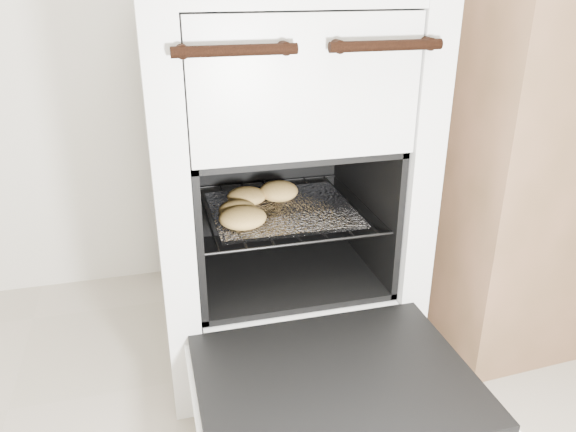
# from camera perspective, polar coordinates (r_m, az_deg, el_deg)

# --- Properties ---
(stove) EXTENTS (0.54, 0.60, 0.83)m
(stove) POSITION_cam_1_polar(r_m,az_deg,el_deg) (1.29, -1.49, 4.10)
(stove) COLOR silver
(stove) RESTS_ON ground
(oven_door) EXTENTS (0.49, 0.38, 0.03)m
(oven_door) POSITION_cam_1_polar(r_m,az_deg,el_deg) (1.01, 4.85, -16.65)
(oven_door) COLOR black
(oven_door) RESTS_ON stove
(oven_rack) EXTENTS (0.39, 0.38, 0.01)m
(oven_rack) POSITION_cam_1_polar(r_m,az_deg,el_deg) (1.25, -0.83, 0.74)
(oven_rack) COLOR black
(oven_rack) RESTS_ON stove
(foil_sheet) EXTENTS (0.31, 0.27, 0.01)m
(foil_sheet) POSITION_cam_1_polar(r_m,az_deg,el_deg) (1.23, -0.63, 0.66)
(foil_sheet) COLOR white
(foil_sheet) RESTS_ON oven_rack
(baked_rolls) EXTENTS (0.22, 0.24, 0.04)m
(baked_rolls) POSITION_cam_1_polar(r_m,az_deg,el_deg) (1.21, -3.58, 1.29)
(baked_rolls) COLOR tan
(baked_rolls) RESTS_ON foil_sheet
(counter) EXTENTS (0.92, 0.64, 0.89)m
(counter) POSITION_cam_1_polar(r_m,az_deg,el_deg) (1.63, 27.18, 7.18)
(counter) COLOR brown
(counter) RESTS_ON ground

